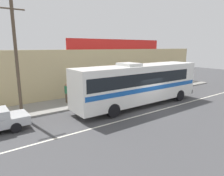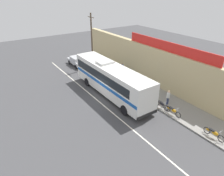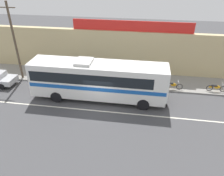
{
  "view_description": "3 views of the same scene",
  "coord_description": "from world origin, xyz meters",
  "px_view_note": "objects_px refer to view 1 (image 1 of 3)",
  "views": [
    {
      "loc": [
        -12.13,
        -11.09,
        5.07
      ],
      "look_at": [
        -2.37,
        2.35,
        1.62
      ],
      "focal_mm": 31.94,
      "sensor_mm": 36.0,
      "label": 1
    },
    {
      "loc": [
        16.86,
        -10.25,
        11.41
      ],
      "look_at": [
        0.28,
        1.0,
        1.15
      ],
      "focal_mm": 31.93,
      "sensor_mm": 36.0,
      "label": 2
    },
    {
      "loc": [
        3.72,
        -16.05,
        11.3
      ],
      "look_at": [
        0.96,
        1.6,
        1.0
      ],
      "focal_mm": 35.5,
      "sensor_mm": 36.0,
      "label": 3
    }
  ],
  "objects_px": {
    "motorcycle_purple": "(158,87)",
    "pedestrian_near_shop": "(66,91)",
    "pedestrian_far_left": "(77,89)",
    "pedestrian_by_curb": "(151,81)",
    "intercity_bus": "(139,82)",
    "motorcycle_blue": "(167,86)",
    "motorcycle_green": "(186,82)",
    "utility_pole": "(17,59)"
  },
  "relations": [
    {
      "from": "pedestrian_far_left",
      "to": "pedestrian_by_curb",
      "type": "distance_m",
      "value": 9.26
    },
    {
      "from": "motorcycle_purple",
      "to": "pedestrian_near_shop",
      "type": "relative_size",
      "value": 1.07
    },
    {
      "from": "motorcycle_purple",
      "to": "pedestrian_far_left",
      "type": "distance_m",
      "value": 9.51
    },
    {
      "from": "intercity_bus",
      "to": "pedestrian_far_left",
      "type": "xyz_separation_m",
      "value": [
        -3.75,
        4.46,
        -0.93
      ]
    },
    {
      "from": "motorcycle_green",
      "to": "pedestrian_by_curb",
      "type": "distance_m",
      "value": 5.82
    },
    {
      "from": "intercity_bus",
      "to": "pedestrian_by_curb",
      "type": "bearing_deg",
      "value": 33.38
    },
    {
      "from": "utility_pole",
      "to": "motorcycle_green",
      "type": "xyz_separation_m",
      "value": [
        20.23,
        0.12,
        -3.69
      ]
    },
    {
      "from": "intercity_bus",
      "to": "pedestrian_far_left",
      "type": "height_order",
      "value": "intercity_bus"
    },
    {
      "from": "motorcycle_blue",
      "to": "pedestrian_far_left",
      "type": "height_order",
      "value": "pedestrian_far_left"
    },
    {
      "from": "utility_pole",
      "to": "motorcycle_green",
      "type": "relative_size",
      "value": 4.22
    },
    {
      "from": "intercity_bus",
      "to": "utility_pole",
      "type": "xyz_separation_m",
      "value": [
        -9.02,
        2.66,
        2.19
      ]
    },
    {
      "from": "motorcycle_blue",
      "to": "pedestrian_far_left",
      "type": "bearing_deg",
      "value": 170.27
    },
    {
      "from": "intercity_bus",
      "to": "pedestrian_near_shop",
      "type": "relative_size",
      "value": 7.01
    },
    {
      "from": "motorcycle_purple",
      "to": "intercity_bus",
      "type": "bearing_deg",
      "value": -155.16
    },
    {
      "from": "intercity_bus",
      "to": "utility_pole",
      "type": "height_order",
      "value": "utility_pole"
    },
    {
      "from": "motorcycle_purple",
      "to": "pedestrian_near_shop",
      "type": "height_order",
      "value": "pedestrian_near_shop"
    },
    {
      "from": "motorcycle_green",
      "to": "pedestrian_by_curb",
      "type": "bearing_deg",
      "value": 171.82
    },
    {
      "from": "motorcycle_blue",
      "to": "motorcycle_purple",
      "type": "distance_m",
      "value": 1.48
    },
    {
      "from": "motorcycle_green",
      "to": "pedestrian_far_left",
      "type": "relative_size",
      "value": 1.11
    },
    {
      "from": "motorcycle_purple",
      "to": "utility_pole",
      "type": "bearing_deg",
      "value": 179.64
    },
    {
      "from": "utility_pole",
      "to": "pedestrian_near_shop",
      "type": "bearing_deg",
      "value": 19.18
    },
    {
      "from": "pedestrian_near_shop",
      "to": "pedestrian_far_left",
      "type": "relative_size",
      "value": 1.03
    },
    {
      "from": "utility_pole",
      "to": "motorcycle_blue",
      "type": "xyz_separation_m",
      "value": [
        16.05,
        -0.06,
        -3.69
      ]
    },
    {
      "from": "pedestrian_far_left",
      "to": "pedestrian_by_curb",
      "type": "bearing_deg",
      "value": -5.29
    },
    {
      "from": "motorcycle_green",
      "to": "pedestrian_near_shop",
      "type": "bearing_deg",
      "value": 175.38
    },
    {
      "from": "motorcycle_purple",
      "to": "pedestrian_by_curb",
      "type": "xyz_separation_m",
      "value": [
        -0.08,
        1.03,
        0.54
      ]
    },
    {
      "from": "utility_pole",
      "to": "pedestrian_near_shop",
      "type": "height_order",
      "value": "utility_pole"
    },
    {
      "from": "pedestrian_by_curb",
      "to": "utility_pole",
      "type": "bearing_deg",
      "value": -176.29
    },
    {
      "from": "utility_pole",
      "to": "motorcycle_purple",
      "type": "xyz_separation_m",
      "value": [
        14.57,
        -0.09,
        -3.69
      ]
    },
    {
      "from": "motorcycle_blue",
      "to": "motorcycle_purple",
      "type": "xyz_separation_m",
      "value": [
        -1.48,
        -0.04,
        0.0
      ]
    },
    {
      "from": "motorcycle_green",
      "to": "motorcycle_purple",
      "type": "bearing_deg",
      "value": -177.89
    },
    {
      "from": "intercity_bus",
      "to": "motorcycle_green",
      "type": "xyz_separation_m",
      "value": [
        11.21,
        2.78,
        -1.5
      ]
    },
    {
      "from": "motorcycle_blue",
      "to": "pedestrian_by_curb",
      "type": "bearing_deg",
      "value": 147.53
    },
    {
      "from": "utility_pole",
      "to": "motorcycle_blue",
      "type": "height_order",
      "value": "utility_pole"
    },
    {
      "from": "motorcycle_green",
      "to": "pedestrian_by_curb",
      "type": "relative_size",
      "value": 1.14
    },
    {
      "from": "motorcycle_purple",
      "to": "pedestrian_by_curb",
      "type": "distance_m",
      "value": 1.17
    },
    {
      "from": "intercity_bus",
      "to": "motorcycle_blue",
      "type": "xyz_separation_m",
      "value": [
        7.04,
        2.61,
        -1.5
      ]
    },
    {
      "from": "utility_pole",
      "to": "pedestrian_by_curb",
      "type": "relative_size",
      "value": 4.8
    },
    {
      "from": "pedestrian_by_curb",
      "to": "pedestrian_near_shop",
      "type": "bearing_deg",
      "value": 177.37
    },
    {
      "from": "utility_pole",
      "to": "pedestrian_far_left",
      "type": "xyz_separation_m",
      "value": [
        5.27,
        1.79,
        -3.12
      ]
    },
    {
      "from": "motorcycle_purple",
      "to": "pedestrian_near_shop",
      "type": "xyz_separation_m",
      "value": [
        -10.49,
        1.51,
        0.6
      ]
    },
    {
      "from": "utility_pole",
      "to": "motorcycle_purple",
      "type": "relative_size",
      "value": 4.24
    }
  ]
}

